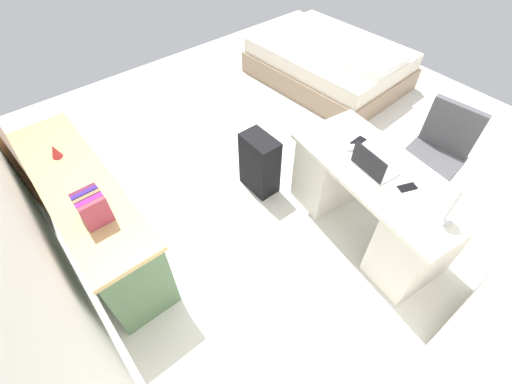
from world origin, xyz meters
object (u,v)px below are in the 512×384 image
suitcase_black (260,164)px  computer_mouse (352,147)px  office_chair (431,161)px  bed (329,63)px  cell_phone_near_laptop (407,187)px  laptop (373,165)px  desk (372,201)px  figurine_small (55,151)px  cell_phone_by_mouse (358,141)px  desk_lamp (454,192)px  credenza (93,214)px

suitcase_black → computer_mouse: size_ratio=6.05×
office_chair → bed: size_ratio=0.48×
office_chair → cell_phone_near_laptop: size_ratio=6.91×
bed → laptop: (-1.86, 1.66, 0.54)m
desk → laptop: (0.06, 0.06, 0.40)m
figurine_small → office_chair: bearing=-123.8°
cell_phone_by_mouse → suitcase_black: bearing=35.3°
computer_mouse → laptop: bearing=171.0°
cell_phone_near_laptop → figurine_small: figurine_small is taller
office_chair → desk_lamp: size_ratio=2.72×
laptop → computer_mouse: laptop is taller
bed → cell_phone_near_laptop: (-2.14, 1.60, 0.49)m
credenza → computer_mouse: bearing=-118.7°
laptop → cell_phone_by_mouse: (0.28, -0.18, -0.04)m
computer_mouse → figurine_small: figurine_small is taller
desk → bed: (1.92, -1.60, -0.14)m
desk → computer_mouse: computer_mouse is taller
office_chair → desk_lamp: bearing=118.3°
credenza → bed: bearing=-80.2°
bed → desk_lamp: (-2.43, 1.67, 0.74)m
suitcase_black → laptop: 1.09m
desk → desk_lamp: 0.79m
credenza → cell_phone_by_mouse: (-0.99, -1.96, 0.36)m
suitcase_black → computer_mouse: (-0.67, -0.39, 0.44)m
desk_lamp → computer_mouse: bearing=-6.1°
office_chair → desk: bearing=85.7°
laptop → desk_lamp: bearing=178.7°
office_chair → computer_mouse: (0.37, 0.75, 0.33)m
suitcase_black → cell_phone_by_mouse: cell_phone_by_mouse is taller
laptop → credenza: bearing=54.5°
office_chair → bed: 2.16m
suitcase_black → desk_lamp: bearing=-168.7°
credenza → cell_phone_near_laptop: bearing=-130.1°
credenza → laptop: laptop is taller
credenza → cell_phone_by_mouse: 2.22m
bed → figurine_small: 3.49m
desk_lamp → cell_phone_near_laptop: bearing=-13.4°
computer_mouse → cell_phone_near_laptop: size_ratio=0.74×
cell_phone_near_laptop → figurine_small: bearing=66.2°
cell_phone_near_laptop → laptop: bearing=33.4°
cell_phone_by_mouse → cell_phone_near_laptop: bearing=164.9°
suitcase_black → desk: bearing=-159.3°
credenza → suitcase_black: size_ratio=2.97×
computer_mouse → cell_phone_by_mouse: 0.11m
credenza → cell_phone_near_laptop: (-1.54, -1.83, 0.36)m
desk → desk_lamp: (-0.50, 0.07, 0.60)m
desk → laptop: 0.41m
desk_lamp → cell_phone_by_mouse: bearing=-12.9°
cell_phone_by_mouse → figurine_small: figurine_small is taller
desk → laptop: size_ratio=4.50×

